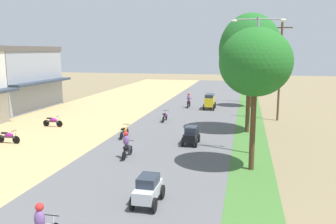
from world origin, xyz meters
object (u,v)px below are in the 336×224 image
object	(u,v)px
parked_motorbike_second	(8,136)
streetlamp_near	(256,77)
utility_pole_near	(280,70)
motorbike_ahead_second	(127,145)
streetlamp_mid	(251,68)
motorbike_ahead_third	(124,131)
car_hatchback_silver	(148,189)
motorbike_ahead_fifth	(189,101)
median_tree_third	(252,59)
streetlamp_far	(251,64)
motorbike_ahead_fourth	(165,116)
median_tree_nearest	(256,63)
car_van_yellow	(210,101)
car_hatchback_black	(191,135)
median_tree_second	(250,50)
parked_motorbike_third	(53,121)

from	to	relation	value
parked_motorbike_second	streetlamp_near	distance (m)	17.25
utility_pole_near	motorbike_ahead_second	xyz separation A→B (m)	(-9.86, -14.43, -3.83)
streetlamp_mid	utility_pole_near	world-z (taller)	utility_pole_near
streetlamp_mid	motorbike_ahead_third	world-z (taller)	streetlamp_mid
motorbike_ahead_second	car_hatchback_silver	bearing A→B (deg)	-63.49
car_hatchback_silver	motorbike_ahead_fifth	size ratio (longest dim) A/B	1.11
median_tree_third	car_hatchback_silver	world-z (taller)	median_tree_third
utility_pole_near	motorbike_ahead_fifth	size ratio (longest dim) A/B	4.99
streetlamp_near	streetlamp_far	xyz separation A→B (m)	(0.00, 34.21, -0.54)
motorbike_ahead_second	motorbike_ahead_fourth	size ratio (longest dim) A/B	1.00
streetlamp_mid	utility_pole_near	xyz separation A→B (m)	(2.42, -10.64, 0.36)
median_tree_nearest	motorbike_ahead_third	xyz separation A→B (m)	(-9.14, 5.23, -5.29)
car_van_yellow	streetlamp_mid	bearing A→B (deg)	53.94
parked_motorbike_second	car_hatchback_silver	size ratio (longest dim) A/B	0.90
median_tree_third	motorbike_ahead_second	world-z (taller)	median_tree_third
motorbike_ahead_third	streetlamp_mid	bearing A→B (deg)	65.48
streetlamp_far	car_hatchback_black	distance (m)	33.34
streetlamp_mid	streetlamp_far	xyz separation A→B (m)	(0.00, 11.77, 0.01)
motorbike_ahead_fourth	median_tree_third	bearing A→B (deg)	53.21
median_tree_second	motorbike_ahead_fourth	xyz separation A→B (m)	(-7.34, 2.70, -5.90)
median_tree_nearest	streetlamp_mid	world-z (taller)	median_tree_nearest
median_tree_nearest	motorbike_ahead_fourth	world-z (taller)	median_tree_nearest
median_tree_nearest	streetlamp_mid	size ratio (longest dim) A/B	1.04
utility_pole_near	motorbike_ahead_fifth	bearing A→B (deg)	150.64
streetlamp_near	car_hatchback_black	distance (m)	5.99
parked_motorbike_third	motorbike_ahead_fifth	bearing A→B (deg)	52.39
motorbike_ahead_third	car_hatchback_black	bearing A→B (deg)	-8.73
median_tree_second	streetlamp_near	size ratio (longest dim) A/B	1.10
streetlamp_mid	motorbike_ahead_third	distance (m)	22.65
car_hatchback_silver	motorbike_ahead_fifth	world-z (taller)	motorbike_ahead_fifth
car_hatchback_silver	car_hatchback_black	bearing A→B (deg)	88.34
streetlamp_near	parked_motorbike_second	bearing A→B (deg)	-176.09
streetlamp_far	streetlamp_near	bearing A→B (deg)	-90.00
median_tree_third	motorbike_ahead_fifth	distance (m)	8.51
utility_pole_near	car_hatchback_black	world-z (taller)	utility_pole_near
median_tree_second	median_tree_third	world-z (taller)	median_tree_second
parked_motorbike_second	car_hatchback_black	world-z (taller)	car_hatchback_black
median_tree_nearest	motorbike_ahead_second	size ratio (longest dim) A/B	4.24
streetlamp_far	median_tree_nearest	bearing A→B (deg)	-90.20
parked_motorbike_third	motorbike_ahead_fourth	xyz separation A→B (m)	(8.79, 4.27, 0.02)
parked_motorbike_third	median_tree_third	world-z (taller)	median_tree_third
median_tree_third	motorbike_ahead_fourth	xyz separation A→B (m)	(-7.67, -10.26, -4.99)
median_tree_second	parked_motorbike_second	bearing A→B (deg)	-156.26
streetlamp_near	streetlamp_far	distance (m)	34.21
utility_pole_near	car_hatchback_black	distance (m)	12.97
streetlamp_near	motorbike_ahead_third	world-z (taller)	streetlamp_near
motorbike_ahead_second	motorbike_ahead_fifth	size ratio (longest dim) A/B	1.00
utility_pole_near	motorbike_ahead_fifth	world-z (taller)	utility_pole_near
streetlamp_far	parked_motorbike_third	bearing A→B (deg)	-118.99
utility_pole_near	parked_motorbike_second	bearing A→B (deg)	-145.86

